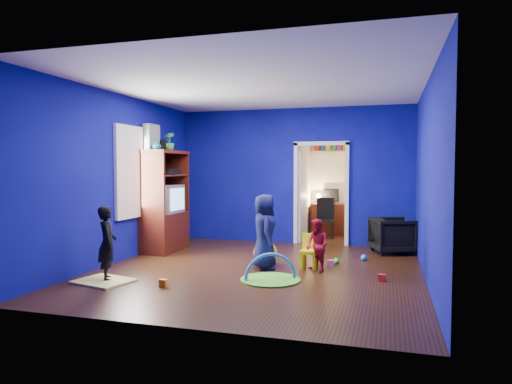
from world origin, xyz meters
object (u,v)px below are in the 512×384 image
(child_navy, at_px, (264,232))
(hopper_ball, at_px, (265,253))
(tv_armoire, at_px, (165,201))
(play_mat, at_px, (270,280))
(study_desk, at_px, (330,219))
(armchair, at_px, (393,235))
(kid_chair, at_px, (310,253))
(crt_tv, at_px, (166,199))
(folding_chair, at_px, (324,220))
(vase, at_px, (156,145))
(child_black, at_px, (107,243))
(toddler_red, at_px, (317,245))

(child_navy, bearing_deg, hopper_ball, -12.26)
(hopper_ball, bearing_deg, tv_armoire, 161.61)
(play_mat, height_order, study_desk, study_desk)
(armchair, distance_m, study_desk, 2.60)
(play_mat, bearing_deg, hopper_ball, 109.02)
(tv_armoire, bearing_deg, kid_chair, -14.38)
(tv_armoire, height_order, kid_chair, tv_armoire)
(crt_tv, xyz_separation_m, folding_chair, (2.78, 2.19, -0.56))
(vase, bearing_deg, crt_tv, 82.41)
(child_black, bearing_deg, study_desk, -60.34)
(crt_tv, bearing_deg, folding_chair, 38.18)
(child_navy, height_order, hopper_ball, child_navy)
(child_black, xyz_separation_m, kid_chair, (2.66, 1.61, -0.29))
(play_mat, bearing_deg, study_desk, 87.06)
(vase, bearing_deg, child_navy, -16.88)
(kid_chair, relative_size, study_desk, 0.57)
(toddler_red, bearing_deg, child_black, -108.47)
(tv_armoire, bearing_deg, toddler_red, -17.12)
(armchair, bearing_deg, child_black, 110.00)
(armchair, relative_size, tv_armoire, 0.38)
(toddler_red, xyz_separation_m, tv_armoire, (-3.13, 0.96, 0.57))
(folding_chair, bearing_deg, tv_armoire, -142.22)
(armchair, height_order, tv_armoire, tv_armoire)
(vase, distance_m, hopper_ball, 2.94)
(tv_armoire, bearing_deg, study_desk, 48.13)
(hopper_ball, bearing_deg, study_desk, 81.48)
(folding_chair, bearing_deg, toddler_red, -84.37)
(crt_tv, bearing_deg, vase, -97.59)
(armchair, relative_size, crt_tv, 1.07)
(hopper_ball, bearing_deg, vase, 168.78)
(crt_tv, height_order, hopper_ball, crt_tv)
(hopper_ball, bearing_deg, kid_chair, -1.56)
(hopper_ball, bearing_deg, armchair, 40.30)
(child_black, relative_size, hopper_ball, 2.69)
(study_desk, bearing_deg, child_navy, -97.34)
(vase, xyz_separation_m, play_mat, (2.57, -1.41, -2.04))
(tv_armoire, bearing_deg, crt_tv, 0.00)
(kid_chair, bearing_deg, vase, 174.12)
(tv_armoire, distance_m, hopper_ball, 2.48)
(toddler_red, relative_size, hopper_ball, 2.07)
(folding_chair, bearing_deg, armchair, -39.26)
(tv_armoire, bearing_deg, armchair, 13.03)
(child_black, distance_m, child_navy, 2.40)
(hopper_ball, distance_m, study_desk, 3.94)
(toddler_red, distance_m, vase, 3.59)
(child_navy, bearing_deg, toddler_red, -111.56)
(play_mat, bearing_deg, child_navy, 111.56)
(vase, relative_size, kid_chair, 0.37)
(play_mat, xyz_separation_m, study_desk, (0.25, 4.86, 0.36))
(hopper_ball, xyz_separation_m, play_mat, (0.33, -0.97, -0.19))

